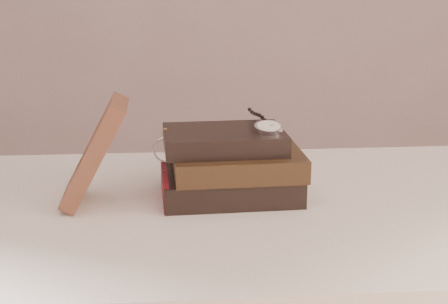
{
  "coord_description": "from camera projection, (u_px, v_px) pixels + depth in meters",
  "views": [
    {
      "loc": [
        -0.1,
        -0.6,
        1.11
      ],
      "look_at": [
        -0.02,
        0.38,
        0.82
      ],
      "focal_mm": 51.59,
      "sensor_mm": 36.0,
      "label": 1
    }
  ],
  "objects": [
    {
      "name": "book_stack",
      "position": [
        231.0,
        166.0,
        1.03
      ],
      "size": [
        0.23,
        0.16,
        0.11
      ],
      "color": "black",
      "rests_on": "table"
    },
    {
      "name": "pocket_watch",
      "position": [
        268.0,
        127.0,
        1.01
      ],
      "size": [
        0.05,
        0.15,
        0.02
      ],
      "color": "silver",
      "rests_on": "book_stack"
    },
    {
      "name": "table",
      "position": [
        238.0,
        257.0,
        1.04
      ],
      "size": [
        1.0,
        0.6,
        0.75
      ],
      "color": "silver",
      "rests_on": "ground"
    },
    {
      "name": "eyeglasses",
      "position": [
        179.0,
        149.0,
        1.09
      ],
      "size": [
        0.1,
        0.11,
        0.04
      ],
      "color": "silver",
      "rests_on": "book_stack"
    },
    {
      "name": "journal",
      "position": [
        95.0,
        152.0,
        0.99
      ],
      "size": [
        0.11,
        0.11,
        0.17
      ],
      "primitive_type": "cube",
      "rotation": [
        0.0,
        0.5,
        0.02
      ],
      "color": "#45251A",
      "rests_on": "table"
    }
  ]
}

